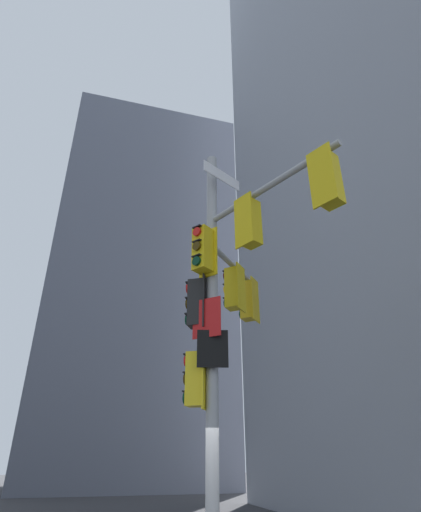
% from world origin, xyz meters
% --- Properties ---
extents(building_mid_block, '(14.52, 14.52, 31.93)m').
position_xyz_m(building_mid_block, '(0.90, 27.98, 15.97)').
color(building_mid_block, slate).
rests_on(building_mid_block, ground).
extents(signal_pole_assembly, '(2.27, 4.91, 8.68)m').
position_xyz_m(signal_pole_assembly, '(0.31, -0.15, 5.07)').
color(signal_pole_assembly, '#9EA0A3').
rests_on(signal_pole_assembly, ground).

